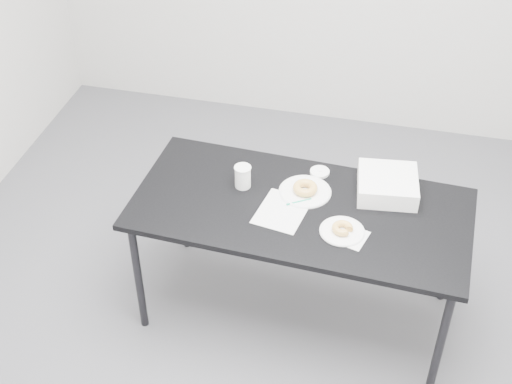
% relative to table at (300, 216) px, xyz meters
% --- Properties ---
extents(floor, '(4.00, 4.00, 0.00)m').
position_rel_table_xyz_m(floor, '(-0.06, -0.12, -0.66)').
color(floor, '#535358').
rests_on(floor, ground).
extents(table, '(1.60, 0.81, 0.71)m').
position_rel_table_xyz_m(table, '(0.00, 0.00, 0.00)').
color(table, black).
rests_on(table, floor).
extents(scorecard, '(0.25, 0.30, 0.00)m').
position_rel_table_xyz_m(scorecard, '(-0.08, -0.05, 0.06)').
color(scorecard, white).
rests_on(scorecard, table).
extents(logo_patch, '(0.05, 0.05, 0.00)m').
position_rel_table_xyz_m(logo_patch, '(0.01, 0.04, 0.06)').
color(logo_patch, green).
rests_on(logo_patch, scorecard).
extents(pen, '(0.11, 0.08, 0.01)m').
position_rel_table_xyz_m(pen, '(-0.01, 0.03, 0.06)').
color(pen, '#0E9B6F').
rests_on(pen, scorecard).
extents(napkin, '(0.17, 0.17, 0.00)m').
position_rel_table_xyz_m(napkin, '(0.25, -0.15, 0.06)').
color(napkin, white).
rests_on(napkin, table).
extents(plate_near, '(0.20, 0.20, 0.01)m').
position_rel_table_xyz_m(plate_near, '(0.21, -0.13, 0.06)').
color(plate_near, white).
rests_on(plate_near, napkin).
extents(donut_near, '(0.12, 0.12, 0.03)m').
position_rel_table_xyz_m(donut_near, '(0.21, -0.13, 0.08)').
color(donut_near, '#C98E3F').
rests_on(donut_near, plate_near).
extents(plate_far, '(0.25, 0.25, 0.01)m').
position_rel_table_xyz_m(plate_far, '(-0.00, 0.11, 0.06)').
color(plate_far, white).
rests_on(plate_far, table).
extents(donut_far, '(0.15, 0.15, 0.04)m').
position_rel_table_xyz_m(donut_far, '(-0.00, 0.11, 0.08)').
color(donut_far, '#C98E3F').
rests_on(donut_far, plate_far).
extents(coffee_cup, '(0.08, 0.08, 0.11)m').
position_rel_table_xyz_m(coffee_cup, '(-0.30, 0.09, 0.11)').
color(coffee_cup, white).
rests_on(coffee_cup, table).
extents(cup_lid, '(0.10, 0.10, 0.01)m').
position_rel_table_xyz_m(cup_lid, '(0.04, 0.27, 0.06)').
color(cup_lid, white).
rests_on(cup_lid, table).
extents(bakery_box, '(0.31, 0.31, 0.09)m').
position_rel_table_xyz_m(bakery_box, '(0.38, 0.20, 0.10)').
color(bakery_box, white).
rests_on(bakery_box, table).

